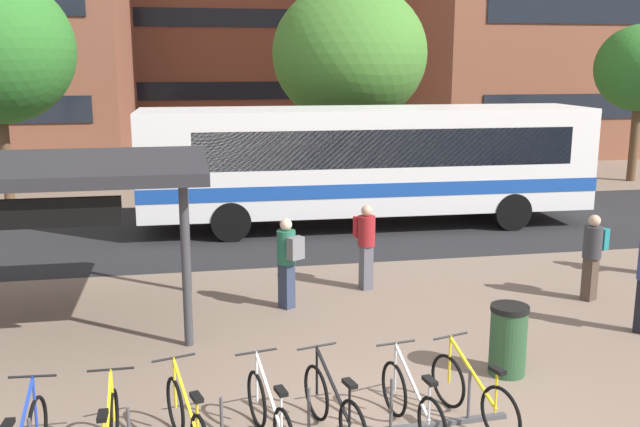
{
  "coord_description": "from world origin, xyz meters",
  "views": [
    {
      "loc": [
        -2.51,
        -7.08,
        4.4
      ],
      "look_at": [
        -0.19,
        5.27,
        1.7
      ],
      "focal_mm": 39.76,
      "sensor_mm": 36.0,
      "label": 1
    }
  ],
  "objects_px": {
    "commuter_grey_pack_3": "(288,257)",
    "trash_bin": "(508,340)",
    "city_bus": "(364,161)",
    "parked_bicycle_white_3": "(270,416)",
    "street_tree_0": "(350,54)",
    "parked_bicycle_silver_5": "(412,405)",
    "parked_bicycle_black_4": "(334,408)",
    "parked_bicycle_yellow_6": "(473,395)",
    "parked_bicycle_yellow_2": "(187,423)",
    "commuter_red_pack_0": "(366,240)",
    "commuter_teal_pack_1": "(593,251)",
    "transit_shelter": "(27,173)"
  },
  "relations": [
    {
      "from": "commuter_grey_pack_3",
      "to": "street_tree_0",
      "type": "xyz_separation_m",
      "value": [
        3.73,
        11.37,
        3.69
      ]
    },
    {
      "from": "transit_shelter",
      "to": "commuter_teal_pack_1",
      "type": "height_order",
      "value": "transit_shelter"
    },
    {
      "from": "parked_bicycle_black_4",
      "to": "street_tree_0",
      "type": "xyz_separation_m",
      "value": [
        3.84,
        16.01,
        4.26
      ]
    },
    {
      "from": "commuter_red_pack_0",
      "to": "commuter_teal_pack_1",
      "type": "distance_m",
      "value": 4.26
    },
    {
      "from": "city_bus",
      "to": "street_tree_0",
      "type": "distance_m",
      "value": 5.95
    },
    {
      "from": "trash_bin",
      "to": "transit_shelter",
      "type": "bearing_deg",
      "value": 154.87
    },
    {
      "from": "transit_shelter",
      "to": "parked_bicycle_white_3",
      "type": "bearing_deg",
      "value": -53.43
    },
    {
      "from": "commuter_teal_pack_1",
      "to": "trash_bin",
      "type": "bearing_deg",
      "value": 13.23
    },
    {
      "from": "trash_bin",
      "to": "street_tree_0",
      "type": "distance_m",
      "value": 15.32
    },
    {
      "from": "trash_bin",
      "to": "commuter_red_pack_0",
      "type": "bearing_deg",
      "value": 103.82
    },
    {
      "from": "commuter_teal_pack_1",
      "to": "parked_bicycle_black_4",
      "type": "bearing_deg",
      "value": 5.35
    },
    {
      "from": "transit_shelter",
      "to": "street_tree_0",
      "type": "height_order",
      "value": "street_tree_0"
    },
    {
      "from": "parked_bicycle_yellow_2",
      "to": "commuter_teal_pack_1",
      "type": "height_order",
      "value": "commuter_teal_pack_1"
    },
    {
      "from": "parked_bicycle_silver_5",
      "to": "parked_bicycle_yellow_6",
      "type": "height_order",
      "value": "same"
    },
    {
      "from": "parked_bicycle_yellow_2",
      "to": "commuter_red_pack_0",
      "type": "distance_m",
      "value": 6.55
    },
    {
      "from": "transit_shelter",
      "to": "commuter_grey_pack_3",
      "type": "xyz_separation_m",
      "value": [
        4.28,
        0.06,
        -1.67
      ]
    },
    {
      "from": "parked_bicycle_white_3",
      "to": "parked_bicycle_silver_5",
      "type": "distance_m",
      "value": 1.71
    },
    {
      "from": "city_bus",
      "to": "parked_bicycle_black_4",
      "type": "height_order",
      "value": "city_bus"
    },
    {
      "from": "street_tree_0",
      "to": "parked_bicycle_yellow_6",
      "type": "bearing_deg",
      "value": -97.43
    },
    {
      "from": "parked_bicycle_black_4",
      "to": "commuter_teal_pack_1",
      "type": "height_order",
      "value": "commuter_teal_pack_1"
    },
    {
      "from": "parked_bicycle_yellow_2",
      "to": "parked_bicycle_black_4",
      "type": "height_order",
      "value": "same"
    },
    {
      "from": "parked_bicycle_black_4",
      "to": "parked_bicycle_yellow_6",
      "type": "relative_size",
      "value": 1.01
    },
    {
      "from": "commuter_teal_pack_1",
      "to": "trash_bin",
      "type": "xyz_separation_m",
      "value": [
        -2.98,
        -2.77,
        -0.42
      ]
    },
    {
      "from": "commuter_grey_pack_3",
      "to": "trash_bin",
      "type": "distance_m",
      "value": 4.32
    },
    {
      "from": "street_tree_0",
      "to": "parked_bicycle_silver_5",
      "type": "bearing_deg",
      "value": -100.22
    },
    {
      "from": "parked_bicycle_black_4",
      "to": "parked_bicycle_yellow_6",
      "type": "height_order",
      "value": "same"
    },
    {
      "from": "parked_bicycle_white_3",
      "to": "street_tree_0",
      "type": "relative_size",
      "value": 0.24
    },
    {
      "from": "parked_bicycle_silver_5",
      "to": "transit_shelter",
      "type": "bearing_deg",
      "value": 39.03
    },
    {
      "from": "parked_bicycle_black_4",
      "to": "parked_bicycle_silver_5",
      "type": "bearing_deg",
      "value": -109.22
    },
    {
      "from": "parked_bicycle_white_3",
      "to": "parked_bicycle_silver_5",
      "type": "bearing_deg",
      "value": -103.38
    },
    {
      "from": "parked_bicycle_yellow_6",
      "to": "commuter_red_pack_0",
      "type": "relative_size",
      "value": 0.99
    },
    {
      "from": "commuter_grey_pack_3",
      "to": "street_tree_0",
      "type": "relative_size",
      "value": 0.24
    },
    {
      "from": "city_bus",
      "to": "trash_bin",
      "type": "relative_size",
      "value": 11.73
    },
    {
      "from": "parked_bicycle_black_4",
      "to": "commuter_grey_pack_3",
      "type": "height_order",
      "value": "commuter_grey_pack_3"
    },
    {
      "from": "transit_shelter",
      "to": "commuter_teal_pack_1",
      "type": "distance_m",
      "value": 10.12
    },
    {
      "from": "parked_bicycle_yellow_6",
      "to": "trash_bin",
      "type": "bearing_deg",
      "value": -55.59
    },
    {
      "from": "trash_bin",
      "to": "street_tree_0",
      "type": "height_order",
      "value": "street_tree_0"
    },
    {
      "from": "parked_bicycle_black_4",
      "to": "commuter_teal_pack_1",
      "type": "distance_m",
      "value": 7.09
    },
    {
      "from": "parked_bicycle_yellow_2",
      "to": "trash_bin",
      "type": "height_order",
      "value": "trash_bin"
    },
    {
      "from": "city_bus",
      "to": "commuter_red_pack_0",
      "type": "bearing_deg",
      "value": 77.58
    },
    {
      "from": "commuter_red_pack_0",
      "to": "commuter_grey_pack_3",
      "type": "height_order",
      "value": "commuter_red_pack_0"
    },
    {
      "from": "parked_bicycle_silver_5",
      "to": "commuter_red_pack_0",
      "type": "height_order",
      "value": "commuter_red_pack_0"
    },
    {
      "from": "parked_bicycle_white_3",
      "to": "street_tree_0",
      "type": "distance_m",
      "value": 17.23
    },
    {
      "from": "street_tree_0",
      "to": "commuter_grey_pack_3",
      "type": "bearing_deg",
      "value": -108.17
    },
    {
      "from": "parked_bicycle_yellow_2",
      "to": "commuter_grey_pack_3",
      "type": "relative_size",
      "value": 1.0
    },
    {
      "from": "parked_bicycle_white_3",
      "to": "parked_bicycle_black_4",
      "type": "xyz_separation_m",
      "value": [
        0.77,
        0.04,
        0.0
      ]
    },
    {
      "from": "commuter_teal_pack_1",
      "to": "parked_bicycle_white_3",
      "type": "bearing_deg",
      "value": 2.32
    },
    {
      "from": "parked_bicycle_yellow_2",
      "to": "street_tree_0",
      "type": "xyz_separation_m",
      "value": [
        5.55,
        16.03,
        4.26
      ]
    },
    {
      "from": "transit_shelter",
      "to": "street_tree_0",
      "type": "distance_m",
      "value": 14.11
    },
    {
      "from": "parked_bicycle_yellow_2",
      "to": "parked_bicycle_yellow_6",
      "type": "bearing_deg",
      "value": -105.49
    }
  ]
}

